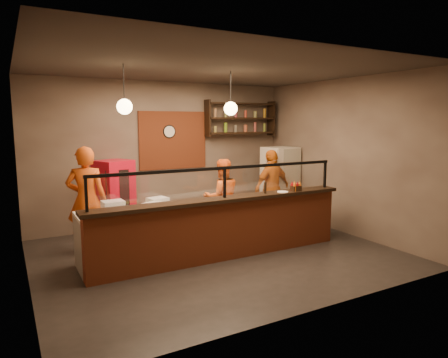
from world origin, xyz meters
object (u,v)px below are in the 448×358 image
red_cooler (114,197)px  pepper_mill (265,188)px  cook_left (87,200)px  cook_right (272,187)px  wall_clock (169,132)px  pizza_dough (252,198)px  condiment_caddy (296,188)px  cook_mid (222,198)px  fridge (280,183)px

red_cooler → pepper_mill: size_ratio=7.56×
cook_left → cook_right: bearing=-159.6°
wall_clock → red_cooler: bearing=-167.1°
pizza_dough → condiment_caddy: (0.65, -0.48, 0.20)m
cook_left → cook_mid: size_ratio=1.21×
cook_mid → condiment_caddy: 1.59m
cook_right → condiment_caddy: 1.68m
cook_mid → cook_right: bearing=-160.0°
cook_right → pepper_mill: 1.95m
cook_left → pepper_mill: (2.79, -1.49, 0.21)m
wall_clock → pizza_dough: bearing=-73.1°
fridge → pepper_mill: 2.64m
wall_clock → red_cooler: 1.92m
fridge → red_cooler: (-3.85, 0.52, -0.09)m
cook_right → fridge: bearing=-151.2°
cook_right → condiment_caddy: bearing=59.3°
cook_right → pepper_mill: (-1.22, -1.49, 0.31)m
cook_mid → red_cooler: 2.23m
cook_left → fridge: size_ratio=1.11×
red_cooler → pepper_mill: bearing=-73.8°
cook_mid → pepper_mill: (0.19, -1.26, 0.37)m
wall_clock → cook_right: (1.95, -1.27, -1.25)m
wall_clock → cook_right: wall_clock is taller
fridge → pepper_mill: fridge is taller
condiment_caddy → cook_left: bearing=155.6°
cook_left → pepper_mill: size_ratio=9.33×
cook_right → fridge: size_ratio=0.99×
wall_clock → cook_left: 2.68m
cook_mid → pepper_mill: bearing=109.3°
cook_mid → pizza_dough: (0.17, -0.85, 0.12)m
cook_left → condiment_caddy: bearing=176.1°
fridge → pizza_dough: 2.34m
cook_mid → pepper_mill: size_ratio=7.74×
condiment_caddy → red_cooler: bearing=137.2°
cook_left → pizza_dough: 2.98m
red_cooler → condiment_caddy: 3.71m
pizza_dough → condiment_caddy: bearing=-36.4°
cook_mid → fridge: (1.96, 0.67, 0.07)m
cook_mid → condiment_caddy: size_ratio=9.15×
condiment_caddy → pepper_mill: (-0.64, 0.06, 0.05)m
cook_mid → pizza_dough: 0.87m
wall_clock → red_cooler: (-1.35, -0.31, -1.33)m
cook_left → pepper_mill: cook_left is taller
cook_left → cook_right: cook_left is taller
cook_mid → fridge: bearing=-150.3°
red_cooler → condiment_caddy: (2.71, -2.51, 0.34)m
cook_mid → cook_right: 1.43m
red_cooler → pepper_mill: red_cooler is taller
wall_clock → pepper_mill: wall_clock is taller
red_cooler → pepper_mill: (2.07, -2.45, 0.39)m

